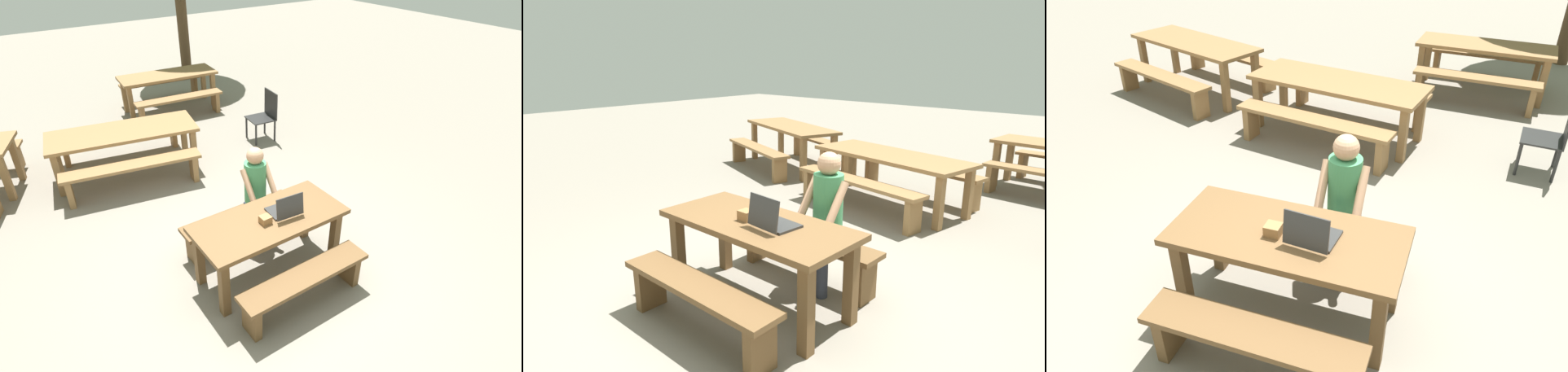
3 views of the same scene
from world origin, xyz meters
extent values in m
plane|color=gray|center=(0.00, 0.00, 0.00)|extent=(30.00, 30.00, 0.00)
cube|color=brown|center=(0.00, 0.00, 0.71)|extent=(1.65, 0.74, 0.05)
cube|color=brown|center=(-0.73, -0.27, 0.34)|extent=(0.09, 0.09, 0.69)
cube|color=brown|center=(0.73, -0.27, 0.34)|extent=(0.09, 0.09, 0.69)
cube|color=brown|center=(-0.73, 0.27, 0.34)|extent=(0.09, 0.09, 0.69)
cube|color=brown|center=(0.73, 0.27, 0.34)|extent=(0.09, 0.09, 0.69)
cube|color=brown|center=(0.00, -0.62, 0.40)|extent=(1.47, 0.30, 0.05)
cube|color=brown|center=(-0.64, -0.62, 0.19)|extent=(0.08, 0.24, 0.38)
cube|color=brown|center=(0.00, 0.62, 0.40)|extent=(1.47, 0.30, 0.05)
cube|color=brown|center=(-0.64, 0.62, 0.19)|extent=(0.08, 0.24, 0.38)
cube|color=brown|center=(0.64, 0.62, 0.19)|extent=(0.08, 0.24, 0.38)
cube|color=#2D2D2D|center=(0.19, 0.03, 0.75)|extent=(0.34, 0.28, 0.02)
cube|color=#2D2D2D|center=(0.18, -0.12, 0.88)|extent=(0.33, 0.08, 0.25)
cube|color=black|center=(0.18, -0.11, 0.88)|extent=(0.30, 0.06, 0.23)
cube|color=olive|center=(-0.08, -0.04, 0.78)|extent=(0.11, 0.10, 0.08)
cylinder|color=#333847|center=(0.14, 0.44, 0.21)|extent=(0.10, 0.10, 0.43)
cylinder|color=#333847|center=(0.32, 0.44, 0.21)|extent=(0.10, 0.10, 0.43)
cube|color=#333847|center=(0.23, 0.53, 0.47)|extent=(0.28, 0.28, 0.12)
cylinder|color=#3F8C59|center=(0.23, 0.62, 0.78)|extent=(0.26, 0.26, 0.54)
cylinder|color=tan|center=(0.08, 0.52, 0.81)|extent=(0.07, 0.32, 0.41)
cylinder|color=tan|center=(0.38, 0.52, 0.81)|extent=(0.07, 0.32, 0.41)
sphere|color=tan|center=(0.23, 0.62, 1.14)|extent=(0.20, 0.20, 0.20)
cube|color=#262626|center=(1.85, 2.91, 0.40)|extent=(0.48, 0.48, 0.02)
cylinder|color=#262626|center=(1.68, 3.12, 0.20)|extent=(0.04, 0.04, 0.39)
cylinder|color=#262626|center=(1.64, 2.74, 0.20)|extent=(0.04, 0.04, 0.39)
cylinder|color=#262626|center=(2.06, 3.08, 0.20)|extent=(0.04, 0.04, 0.39)
cylinder|color=#262626|center=(2.02, 2.70, 0.20)|extent=(0.04, 0.04, 0.39)
cube|color=olive|center=(-0.55, 3.10, 0.69)|extent=(2.31, 1.19, 0.05)
cube|color=olive|center=(-1.59, 2.97, 0.33)|extent=(0.10, 0.10, 0.67)
cube|color=olive|center=(0.38, 2.62, 0.33)|extent=(0.10, 0.10, 0.67)
cube|color=olive|center=(-1.48, 3.58, 0.33)|extent=(0.10, 0.10, 0.67)
cube|color=olive|center=(0.48, 3.23, 0.33)|extent=(0.10, 0.10, 0.67)
cube|color=olive|center=(-0.67, 2.47, 0.44)|extent=(2.00, 0.64, 0.05)
cube|color=olive|center=(-1.54, 2.62, 0.21)|extent=(0.12, 0.25, 0.42)
cube|color=olive|center=(0.21, 2.31, 0.21)|extent=(0.12, 0.25, 0.42)
cube|color=olive|center=(-0.44, 3.74, 0.44)|extent=(2.00, 0.64, 0.05)
cube|color=olive|center=(-1.32, 3.89, 0.21)|extent=(0.12, 0.25, 0.42)
cube|color=olive|center=(0.43, 3.58, 0.21)|extent=(0.12, 0.25, 0.42)
cube|color=olive|center=(-3.03, 3.87, 0.75)|extent=(2.29, 1.49, 0.05)
cube|color=olive|center=(-4.04, 3.93, 0.36)|extent=(0.12, 0.12, 0.72)
cube|color=olive|center=(-2.22, 3.25, 0.36)|extent=(0.12, 0.12, 0.72)
cube|color=olive|center=(-3.84, 4.48, 0.36)|extent=(0.12, 0.12, 0.72)
cube|color=olive|center=(-2.01, 3.80, 0.36)|extent=(0.12, 0.12, 0.72)
cube|color=olive|center=(-3.26, 3.23, 0.42)|extent=(1.91, 0.96, 0.05)
cube|color=olive|center=(-4.07, 3.54, 0.20)|extent=(0.16, 0.25, 0.40)
cube|color=olive|center=(-2.45, 2.93, 0.20)|extent=(0.16, 0.25, 0.40)
cube|color=olive|center=(-2.79, 4.50, 0.42)|extent=(1.91, 0.96, 0.05)
cube|color=olive|center=(-3.60, 4.80, 0.20)|extent=(0.16, 0.25, 0.40)
cube|color=olive|center=(-1.98, 4.20, 0.20)|extent=(0.16, 0.25, 0.40)
cube|color=olive|center=(1.11, 5.24, 0.73)|extent=(2.01, 0.89, 0.05)
cube|color=olive|center=(0.21, 5.05, 0.35)|extent=(0.10, 0.10, 0.70)
cube|color=olive|center=(1.96, 4.90, 0.35)|extent=(0.10, 0.10, 0.70)
cube|color=olive|center=(0.26, 5.58, 0.35)|extent=(0.10, 0.10, 0.70)
cube|color=olive|center=(2.01, 5.43, 0.35)|extent=(0.10, 0.10, 0.70)
cube|color=olive|center=(1.06, 4.63, 0.43)|extent=(1.78, 0.45, 0.05)
cube|color=olive|center=(0.28, 4.69, 0.20)|extent=(0.10, 0.25, 0.41)
cube|color=olive|center=(1.84, 4.56, 0.20)|extent=(0.10, 0.25, 0.41)
cube|color=olive|center=(1.16, 5.85, 0.43)|extent=(1.78, 0.45, 0.05)
cube|color=olive|center=(0.38, 5.92, 0.20)|extent=(0.10, 0.25, 0.41)
cube|color=olive|center=(1.94, 5.79, 0.20)|extent=(0.10, 0.25, 0.41)
camera|label=1|loc=(-2.08, -2.90, 3.39)|focal=28.89mm
camera|label=2|loc=(2.48, -2.45, 2.03)|focal=31.98mm
camera|label=3|loc=(1.02, -2.46, 2.79)|focal=33.45mm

